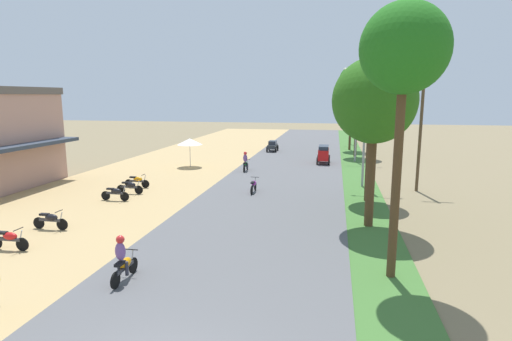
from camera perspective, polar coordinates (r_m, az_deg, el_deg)
parked_motorbike_nearest at (r=19.90m, az=-30.88°, el=-8.04°), size 1.80×0.54×0.94m
parked_motorbike_second at (r=21.92m, az=-26.45°, el=-6.05°), size 1.80×0.54×0.94m
parked_motorbike_third at (r=26.33m, az=-18.81°, el=-2.91°), size 1.80×0.54×0.94m
parked_motorbike_fourth at (r=27.88m, az=-16.96°, el=-2.09°), size 1.80×0.54×0.94m
parked_motorbike_fifth at (r=29.60m, az=-16.05°, el=-1.34°), size 1.80×0.54×0.94m
vendor_umbrella at (r=37.09m, az=-9.12°, el=3.95°), size 2.20×2.20×2.52m
median_tree_nearest at (r=14.52m, az=19.76°, el=15.16°), size 2.85×2.85×9.21m
median_tree_second at (r=20.17m, az=16.00°, el=9.12°), size 3.90×3.90×8.03m
median_tree_third at (r=25.22m, az=15.52°, el=8.16°), size 3.21×3.21×7.54m
median_tree_fourth at (r=43.91m, az=13.83°, el=10.53°), size 3.70×3.70×8.40m
median_tree_fifth at (r=49.49m, az=13.10°, el=11.71°), size 3.05×3.05×9.61m
streetlamp_near at (r=29.28m, az=14.81°, el=6.95°), size 3.16×0.20×8.24m
streetlamp_mid at (r=40.54m, az=13.72°, el=7.55°), size 3.16×0.20×7.86m
streetlamp_far at (r=55.40m, az=12.97°, el=8.57°), size 3.16×0.20×8.49m
utility_pole_near at (r=29.21m, az=21.76°, el=5.78°), size 1.80×0.20×8.40m
car_van_red at (r=39.00m, az=9.29°, el=2.35°), size 1.19×2.41×1.67m
car_sedan_charcoal at (r=47.03m, az=2.29°, el=3.47°), size 1.10×2.26×1.19m
motorbike_foreground_rider at (r=14.97m, az=-17.86°, el=-11.60°), size 0.54×1.80×1.66m
motorbike_ahead_second at (r=26.98m, az=-0.34°, el=-2.00°), size 0.54×1.80×0.94m
motorbike_ahead_third at (r=34.52m, az=-1.45°, el=1.18°), size 0.54×1.80×1.66m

